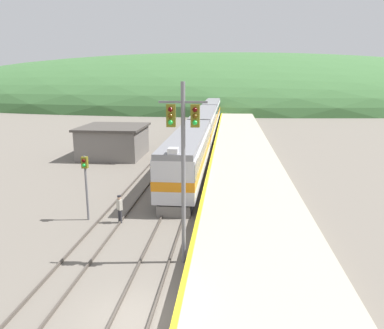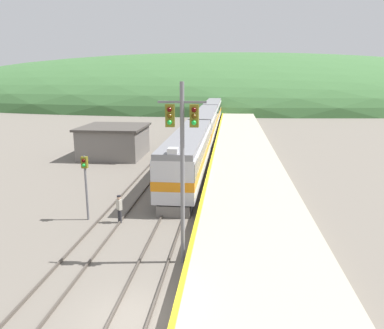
{
  "view_description": "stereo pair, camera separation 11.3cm",
  "coord_description": "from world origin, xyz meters",
  "px_view_note": "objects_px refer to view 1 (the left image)",
  "views": [
    {
      "loc": [
        3.47,
        -12.07,
        8.95
      ],
      "look_at": [
        0.76,
        15.16,
        2.46
      ],
      "focal_mm": 35.0,
      "sensor_mm": 36.0,
      "label": 1
    },
    {
      "loc": [
        3.58,
        -12.06,
        8.95
      ],
      "look_at": [
        0.76,
        15.16,
        2.46
      ],
      "focal_mm": 35.0,
      "sensor_mm": 36.0,
      "label": 2
    }
  ],
  "objects_px": {
    "carriage_fifth": "(219,98)",
    "signal_post_siding": "(85,175)",
    "carriage_second": "(205,124)",
    "carriage_third": "(212,110)",
    "signal_mast_main": "(183,148)",
    "track_worker": "(120,207)",
    "express_train_lead_car": "(189,154)",
    "carriage_fourth": "(216,102)"
  },
  "relations": [
    {
      "from": "express_train_lead_car",
      "to": "carriage_third",
      "type": "xyz_separation_m",
      "value": [
        0.0,
        43.99,
        -0.01
      ]
    },
    {
      "from": "carriage_third",
      "to": "signal_mast_main",
      "type": "distance_m",
      "value": 59.18
    },
    {
      "from": "carriage_second",
      "to": "signal_post_siding",
      "type": "xyz_separation_m",
      "value": [
        -5.34,
        -31.64,
        0.7
      ]
    },
    {
      "from": "carriage_fifth",
      "to": "signal_post_siding",
      "type": "relative_size",
      "value": 5.19
    },
    {
      "from": "carriage_fifth",
      "to": "signal_post_siding",
      "type": "xyz_separation_m",
      "value": [
        -5.34,
        -99.09,
        0.7
      ]
    },
    {
      "from": "carriage_fifth",
      "to": "signal_mast_main",
      "type": "relative_size",
      "value": 2.48
    },
    {
      "from": "carriage_second",
      "to": "signal_mast_main",
      "type": "xyz_separation_m",
      "value": [
        1.4,
        -36.57,
        3.46
      ]
    },
    {
      "from": "carriage_third",
      "to": "signal_mast_main",
      "type": "bearing_deg",
      "value": -88.64
    },
    {
      "from": "carriage_fifth",
      "to": "signal_mast_main",
      "type": "height_order",
      "value": "signal_mast_main"
    },
    {
      "from": "signal_mast_main",
      "to": "track_worker",
      "type": "xyz_separation_m",
      "value": [
        -4.58,
        4.67,
        -4.71
      ]
    },
    {
      "from": "signal_mast_main",
      "to": "carriage_third",
      "type": "bearing_deg",
      "value": 91.36
    },
    {
      "from": "carriage_fourth",
      "to": "carriage_fifth",
      "type": "relative_size",
      "value": 1.0
    },
    {
      "from": "express_train_lead_car",
      "to": "carriage_fourth",
      "type": "xyz_separation_m",
      "value": [
        0.0,
        66.47,
        -0.01
      ]
    },
    {
      "from": "carriage_second",
      "to": "track_worker",
      "type": "distance_m",
      "value": 32.09
    },
    {
      "from": "signal_post_siding",
      "to": "carriage_third",
      "type": "bearing_deg",
      "value": 84.37
    },
    {
      "from": "carriage_second",
      "to": "carriage_third",
      "type": "relative_size",
      "value": 1.0
    },
    {
      "from": "express_train_lead_car",
      "to": "carriage_fourth",
      "type": "bearing_deg",
      "value": 90.0
    },
    {
      "from": "carriage_third",
      "to": "track_worker",
      "type": "distance_m",
      "value": 54.5
    },
    {
      "from": "carriage_second",
      "to": "carriage_fifth",
      "type": "bearing_deg",
      "value": 90.0
    },
    {
      "from": "express_train_lead_car",
      "to": "signal_mast_main",
      "type": "distance_m",
      "value": 15.52
    },
    {
      "from": "express_train_lead_car",
      "to": "signal_mast_main",
      "type": "relative_size",
      "value": 2.2
    },
    {
      "from": "carriage_second",
      "to": "carriage_fifth",
      "type": "relative_size",
      "value": 1.0
    },
    {
      "from": "signal_mast_main",
      "to": "carriage_fourth",
      "type": "bearing_deg",
      "value": 90.99
    },
    {
      "from": "track_worker",
      "to": "carriage_fifth",
      "type": "bearing_deg",
      "value": 88.17
    },
    {
      "from": "carriage_second",
      "to": "carriage_fourth",
      "type": "relative_size",
      "value": 1.0
    },
    {
      "from": "track_worker",
      "to": "signal_mast_main",
      "type": "bearing_deg",
      "value": -45.56
    },
    {
      "from": "carriage_second",
      "to": "carriage_third",
      "type": "height_order",
      "value": "same"
    },
    {
      "from": "carriage_fourth",
      "to": "track_worker",
      "type": "height_order",
      "value": "carriage_fourth"
    },
    {
      "from": "carriage_third",
      "to": "track_worker",
      "type": "relative_size",
      "value": 12.16
    },
    {
      "from": "signal_mast_main",
      "to": "signal_post_siding",
      "type": "xyz_separation_m",
      "value": [
        -6.74,
        4.93,
        -2.75
      ]
    },
    {
      "from": "carriage_fourth",
      "to": "track_worker",
      "type": "distance_m",
      "value": 76.95
    },
    {
      "from": "carriage_third",
      "to": "carriage_fourth",
      "type": "relative_size",
      "value": 1.0
    },
    {
      "from": "express_train_lead_car",
      "to": "track_worker",
      "type": "distance_m",
      "value": 10.95
    },
    {
      "from": "carriage_second",
      "to": "track_worker",
      "type": "xyz_separation_m",
      "value": [
        -3.18,
        -31.9,
        -1.25
      ]
    },
    {
      "from": "carriage_third",
      "to": "carriage_fifth",
      "type": "distance_m",
      "value": 44.97
    },
    {
      "from": "express_train_lead_car",
      "to": "signal_mast_main",
      "type": "height_order",
      "value": "signal_mast_main"
    },
    {
      "from": "carriage_second",
      "to": "signal_mast_main",
      "type": "bearing_deg",
      "value": -87.8
    },
    {
      "from": "signal_post_siding",
      "to": "track_worker",
      "type": "xyz_separation_m",
      "value": [
        2.16,
        -0.27,
        -1.96
      ]
    },
    {
      "from": "express_train_lead_car",
      "to": "carriage_fourth",
      "type": "relative_size",
      "value": 0.89
    },
    {
      "from": "signal_post_siding",
      "to": "carriage_fourth",
      "type": "bearing_deg",
      "value": 86.01
    },
    {
      "from": "signal_post_siding",
      "to": "carriage_second",
      "type": "bearing_deg",
      "value": 80.42
    },
    {
      "from": "express_train_lead_car",
      "to": "signal_mast_main",
      "type": "xyz_separation_m",
      "value": [
        1.4,
        -15.07,
        3.44
      ]
    }
  ]
}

